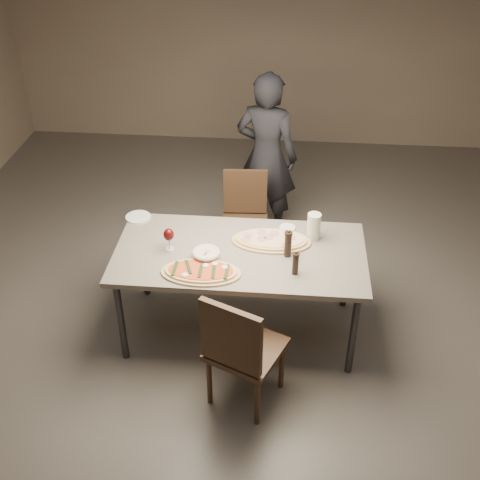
# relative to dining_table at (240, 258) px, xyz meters

# --- Properties ---
(room) EXTENTS (7.00, 7.00, 7.00)m
(room) POSITION_rel_dining_table_xyz_m (0.00, 0.00, 0.71)
(room) COLOR #59534D
(room) RESTS_ON ground
(dining_table) EXTENTS (1.80, 0.90, 0.75)m
(dining_table) POSITION_rel_dining_table_xyz_m (0.00, 0.00, 0.00)
(dining_table) COLOR gray
(dining_table) RESTS_ON ground
(zucchini_pizza) EXTENTS (0.55, 0.31, 0.05)m
(zucchini_pizza) POSITION_rel_dining_table_xyz_m (-0.24, -0.28, 0.07)
(zucchini_pizza) COLOR tan
(zucchini_pizza) RESTS_ON dining_table
(ham_pizza) EXTENTS (0.58, 0.32, 0.04)m
(ham_pizza) POSITION_rel_dining_table_xyz_m (0.22, 0.14, 0.07)
(ham_pizza) COLOR tan
(ham_pizza) RESTS_ON dining_table
(bread_basket) EXTENTS (0.19, 0.19, 0.07)m
(bread_basket) POSITION_rel_dining_table_xyz_m (-0.23, -0.11, 0.10)
(bread_basket) COLOR beige
(bread_basket) RESTS_ON dining_table
(oil_dish) EXTENTS (0.12, 0.12, 0.01)m
(oil_dish) POSITION_rel_dining_table_xyz_m (0.33, 0.33, 0.06)
(oil_dish) COLOR white
(oil_dish) RESTS_ON dining_table
(pepper_mill_left) EXTENTS (0.06, 0.06, 0.22)m
(pepper_mill_left) POSITION_rel_dining_table_xyz_m (0.34, -0.02, 0.16)
(pepper_mill_left) COLOR black
(pepper_mill_left) RESTS_ON dining_table
(pepper_mill_right) EXTENTS (0.05, 0.05, 0.19)m
(pepper_mill_right) POSITION_rel_dining_table_xyz_m (0.40, -0.22, 0.15)
(pepper_mill_right) COLOR black
(pepper_mill_right) RESTS_ON dining_table
(carafe) EXTENTS (0.10, 0.10, 0.21)m
(carafe) POSITION_rel_dining_table_xyz_m (0.52, 0.21, 0.16)
(carafe) COLOR silver
(carafe) RESTS_ON dining_table
(wine_glass) EXTENTS (0.08, 0.08, 0.17)m
(wine_glass) POSITION_rel_dining_table_xyz_m (-0.51, -0.02, 0.18)
(wine_glass) COLOR silver
(wine_glass) RESTS_ON dining_table
(side_plate) EXTENTS (0.19, 0.19, 0.01)m
(side_plate) POSITION_rel_dining_table_xyz_m (-0.83, 0.38, 0.06)
(side_plate) COLOR white
(side_plate) RESTS_ON dining_table
(chair_near) EXTENTS (0.58, 0.58, 0.93)m
(chair_near) POSITION_rel_dining_table_xyz_m (0.06, -0.73, -0.17)
(chair_near) COLOR #3E291A
(chair_near) RESTS_ON ground
(chair_far) EXTENTS (0.42, 0.42, 0.84)m
(chair_far) POSITION_rel_dining_table_xyz_m (-0.04, 0.97, -0.22)
(chair_far) COLOR #3E291A
(chair_far) RESTS_ON ground
(diner) EXTENTS (0.66, 0.52, 1.58)m
(diner) POSITION_rel_dining_table_xyz_m (0.11, 1.45, 0.10)
(diner) COLOR black
(diner) RESTS_ON ground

